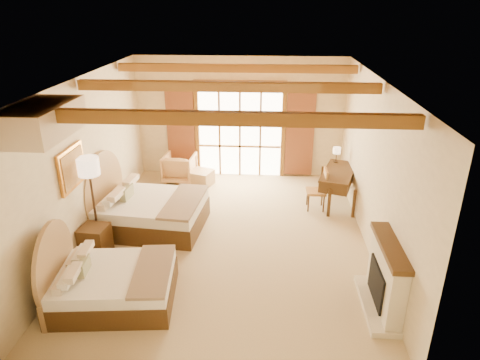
# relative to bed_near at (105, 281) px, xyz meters

# --- Properties ---
(floor) EXTENTS (7.00, 7.00, 0.00)m
(floor) POSITION_rel_bed_near_xyz_m (1.78, 2.12, -0.37)
(floor) COLOR #CCB587
(floor) RESTS_ON ground
(wall_back) EXTENTS (5.50, 0.00, 5.50)m
(wall_back) POSITION_rel_bed_near_xyz_m (1.78, 5.62, 1.23)
(wall_back) COLOR beige
(wall_back) RESTS_ON ground
(wall_left) EXTENTS (0.00, 7.00, 7.00)m
(wall_left) POSITION_rel_bed_near_xyz_m (-0.97, 2.12, 1.23)
(wall_left) COLOR beige
(wall_left) RESTS_ON ground
(wall_right) EXTENTS (0.00, 7.00, 7.00)m
(wall_right) POSITION_rel_bed_near_xyz_m (4.53, 2.12, 1.23)
(wall_right) COLOR beige
(wall_right) RESTS_ON ground
(ceiling) EXTENTS (7.00, 7.00, 0.00)m
(ceiling) POSITION_rel_bed_near_xyz_m (1.78, 2.12, 2.83)
(ceiling) COLOR #B56D38
(ceiling) RESTS_ON ground
(ceiling_beams) EXTENTS (5.39, 4.60, 0.18)m
(ceiling_beams) POSITION_rel_bed_near_xyz_m (1.78, 2.12, 2.71)
(ceiling_beams) COLOR brown
(ceiling_beams) RESTS_ON ceiling
(french_doors) EXTENTS (3.95, 0.08, 2.60)m
(french_doors) POSITION_rel_bed_near_xyz_m (1.78, 5.56, 0.88)
(french_doors) COLOR white
(french_doors) RESTS_ON ground
(fireplace) EXTENTS (0.46, 1.40, 1.16)m
(fireplace) POSITION_rel_bed_near_xyz_m (4.38, 0.12, 0.14)
(fireplace) COLOR beige
(fireplace) RESTS_ON ground
(painting) EXTENTS (0.06, 0.95, 0.75)m
(painting) POSITION_rel_bed_near_xyz_m (-0.92, 1.37, 1.38)
(painting) COLOR #C27C29
(painting) RESTS_ON wall_left
(canopy_valance) EXTENTS (0.70, 1.40, 0.45)m
(canopy_valance) POSITION_rel_bed_near_xyz_m (-0.62, 0.12, 2.58)
(canopy_valance) COLOR #F6DDC6
(canopy_valance) RESTS_ON ceiling
(bed_near) EXTENTS (2.00, 1.59, 1.23)m
(bed_near) POSITION_rel_bed_near_xyz_m (0.00, 0.00, 0.00)
(bed_near) COLOR #4A3315
(bed_near) RESTS_ON floor
(bed_far) EXTENTS (2.31, 1.83, 1.43)m
(bed_far) POSITION_rel_bed_near_xyz_m (-0.05, 2.44, 0.06)
(bed_far) COLOR #4A3315
(bed_far) RESTS_ON floor
(nightstand) EXTENTS (0.54, 0.54, 0.59)m
(nightstand) POSITION_rel_bed_near_xyz_m (-0.69, 1.33, -0.08)
(nightstand) COLOR #4A3315
(nightstand) RESTS_ON floor
(floor_lamp) EXTENTS (0.40, 0.40, 1.87)m
(floor_lamp) POSITION_rel_bed_near_xyz_m (-0.72, 1.57, 1.22)
(floor_lamp) COLOR #38291D
(floor_lamp) RESTS_ON floor
(armchair) EXTENTS (0.86, 0.88, 0.74)m
(armchair) POSITION_rel_bed_near_xyz_m (0.20, 5.00, -0.00)
(armchair) COLOR tan
(armchair) RESTS_ON floor
(ottoman) EXTENTS (0.69, 0.69, 0.39)m
(ottoman) POSITION_rel_bed_near_xyz_m (0.82, 4.76, -0.18)
(ottoman) COLOR #9F834E
(ottoman) RESTS_ON floor
(desk) EXTENTS (1.09, 1.66, 0.82)m
(desk) POSITION_rel_bed_near_xyz_m (4.20, 3.90, 0.07)
(desk) COLOR #4A3315
(desk) RESTS_ON floor
(desk_chair) EXTENTS (0.44, 0.44, 0.98)m
(desk_chair) POSITION_rel_bed_near_xyz_m (3.69, 3.56, -0.07)
(desk_chair) COLOR #B6883E
(desk_chair) RESTS_ON floor
(desk_lamp) EXTENTS (0.19, 0.19, 0.38)m
(desk_lamp) POSITION_rel_bed_near_xyz_m (4.21, 4.49, 0.74)
(desk_lamp) COLOR #38291D
(desk_lamp) RESTS_ON desk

